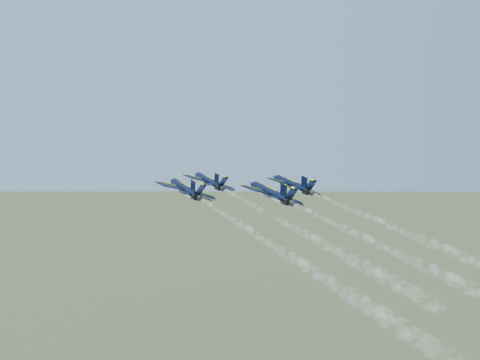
{
  "coord_description": "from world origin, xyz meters",
  "views": [
    {
      "loc": [
        -2.85,
        -102.58,
        103.72
      ],
      "look_at": [
        0.21,
        5.84,
        94.49
      ],
      "focal_mm": 45.0,
      "sensor_mm": 36.0,
      "label": 1
    }
  ],
  "objects_px": {
    "jet_lead": "(208,181)",
    "jet_right": "(291,185)",
    "jet_slot": "(270,193)",
    "jet_left": "(184,189)"
  },
  "relations": [
    {
      "from": "jet_lead",
      "to": "jet_slot",
      "type": "bearing_deg",
      "value": -88.86
    },
    {
      "from": "jet_right",
      "to": "jet_slot",
      "type": "xyz_separation_m",
      "value": [
        -5.12,
        -14.39,
        0.0
      ]
    },
    {
      "from": "jet_lead",
      "to": "jet_right",
      "type": "height_order",
      "value": "same"
    },
    {
      "from": "jet_left",
      "to": "jet_right",
      "type": "xyz_separation_m",
      "value": [
        19.27,
        7.47,
        0.0
      ]
    },
    {
      "from": "jet_slot",
      "to": "jet_left",
      "type": "bearing_deg",
      "value": 129.89
    },
    {
      "from": "jet_lead",
      "to": "jet_right",
      "type": "bearing_deg",
      "value": -50.68
    },
    {
      "from": "jet_slot",
      "to": "jet_lead",
      "type": "bearing_deg",
      "value": 91.14
    },
    {
      "from": "jet_lead",
      "to": "jet_right",
      "type": "distance_m",
      "value": 17.4
    },
    {
      "from": "jet_right",
      "to": "jet_lead",
      "type": "bearing_deg",
      "value": 129.32
    },
    {
      "from": "jet_left",
      "to": "jet_slot",
      "type": "bearing_deg",
      "value": -50.11
    }
  ]
}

